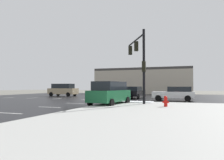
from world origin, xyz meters
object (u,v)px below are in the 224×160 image
(sedan_white, at_px, (175,93))
(sedan_grey, at_px, (112,93))
(traffic_signal_mast, at_px, (139,56))
(suv_green, at_px, (110,93))
(sedan_black, at_px, (135,92))
(fire_hydrant, at_px, (166,101))
(suv_tan, at_px, (63,90))

(sedan_white, bearing_deg, sedan_grey, 2.34)
(traffic_signal_mast, bearing_deg, suv_green, 107.33)
(sedan_white, distance_m, suv_green, 8.94)
(traffic_signal_mast, relative_size, suv_green, 1.29)
(traffic_signal_mast, distance_m, sedan_black, 9.62)
(fire_hydrant, xyz_separation_m, sedan_white, (0.09, 8.55, 0.32))
(suv_green, bearing_deg, fire_hydrant, -96.17)
(sedan_black, bearing_deg, traffic_signal_mast, -161.12)
(sedan_grey, bearing_deg, sedan_black, -121.53)
(traffic_signal_mast, height_order, fire_hydrant, traffic_signal_mast)
(sedan_grey, bearing_deg, fire_hydrant, 126.82)
(traffic_signal_mast, relative_size, sedan_black, 1.40)
(sedan_black, height_order, suv_green, suv_green)
(fire_hydrant, relative_size, suv_tan, 0.16)
(sedan_grey, distance_m, sedan_black, 4.09)
(sedan_grey, xyz_separation_m, suv_tan, (-10.92, 6.34, 0.24))
(traffic_signal_mast, height_order, sedan_black, traffic_signal_mast)
(sedan_grey, xyz_separation_m, sedan_white, (7.25, 0.39, 0.00))
(sedan_grey, relative_size, suv_tan, 0.95)
(traffic_signal_mast, xyz_separation_m, suv_green, (-2.10, -2.16, -3.33))
(sedan_white, bearing_deg, fire_hydrant, 88.64)
(traffic_signal_mast, relative_size, fire_hydrant, 8.11)
(traffic_signal_mast, height_order, suv_tan, traffic_signal_mast)
(suv_green, bearing_deg, traffic_signal_mast, -37.65)
(traffic_signal_mast, relative_size, sedan_white, 1.41)
(traffic_signal_mast, bearing_deg, suv_tan, 25.25)
(sedan_white, height_order, sedan_black, same)
(traffic_signal_mast, relative_size, sedan_grey, 1.39)
(suv_tan, bearing_deg, sedan_white, -16.55)
(traffic_signal_mast, distance_m, sedan_white, 6.99)
(suv_green, distance_m, suv_tan, 18.85)
(fire_hydrant, distance_m, sedan_white, 8.56)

